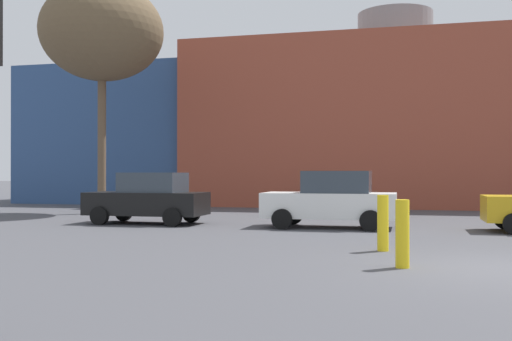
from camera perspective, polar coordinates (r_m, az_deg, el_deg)
name	(u,v)px	position (r m, az deg, el deg)	size (l,w,h in m)	color
ground_plane	(500,269)	(11.35, 22.13, -8.61)	(200.00, 200.00, 0.00)	#47474C
building_backdrop	(395,129)	(33.51, 13.04, 3.82)	(40.68, 10.95, 10.31)	#9E4733
parked_car_0	(148,198)	(20.00, -10.16, -2.61)	(3.86, 1.90, 1.67)	black
parked_car_1	(331,199)	(18.37, 7.14, -2.74)	(3.98, 1.95, 1.72)	white
bare_tree_0	(102,32)	(26.10, -14.39, 12.56)	(5.03, 5.03, 9.48)	brown
bollard_yellow_0	(402,234)	(10.85, 13.70, -5.84)	(0.24, 0.24, 1.19)	yellow
bollard_yellow_1	(383,223)	(13.09, 11.93, -4.89)	(0.24, 0.24, 1.19)	yellow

